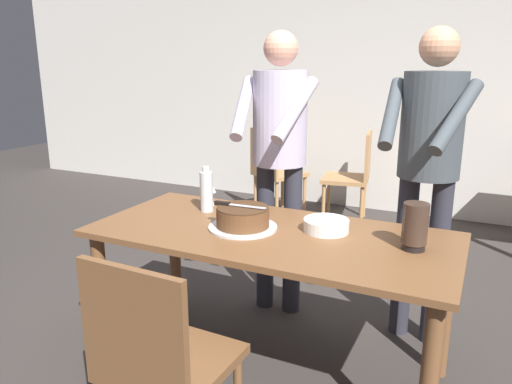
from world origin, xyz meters
The scene contains 14 objects.
ground_plane centered at (0.00, 0.00, 0.00)m, with size 14.00×14.00×0.00m, color #383330.
back_wall centered at (0.00, 3.16, 1.35)m, with size 10.00×0.12×2.70m, color silver.
main_dining_table centered at (0.00, 0.00, 0.64)m, with size 1.76×0.80×0.75m.
cake_on_platter centered at (-0.14, -0.01, 0.80)m, with size 0.34×0.34×0.11m.
cake_knife centered at (-0.22, -0.02, 0.87)m, with size 0.27×0.04×0.02m.
plate_stack centered at (0.24, 0.12, 0.78)m, with size 0.22×0.22×0.06m.
wine_glass_near centered at (-0.51, 0.28, 0.85)m, with size 0.08×0.08×0.14m.
water_bottle centered at (-0.46, 0.16, 0.86)m, with size 0.07×0.07×0.25m.
hurricane_lamp centered at (0.66, 0.06, 0.86)m, with size 0.11×0.11×0.21m.
person_cutting_cake centered at (-0.22, 0.61, 1.08)m, with size 0.47×0.56×1.72m.
person_standing_beside centered at (0.63, 0.64, 1.08)m, with size 0.46×0.57×1.72m.
chair_near_side centered at (-0.10, -0.78, 0.49)m, with size 0.45×0.45×0.90m.
background_chair_0 centered at (-0.26, 2.58, 0.49)m, with size 0.51×0.51×0.90m.
background_chair_1 centered at (-1.05, 2.44, 0.49)m, with size 0.60×0.60×0.90m.
Camera 1 is at (0.91, -2.05, 1.54)m, focal length 34.41 mm.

